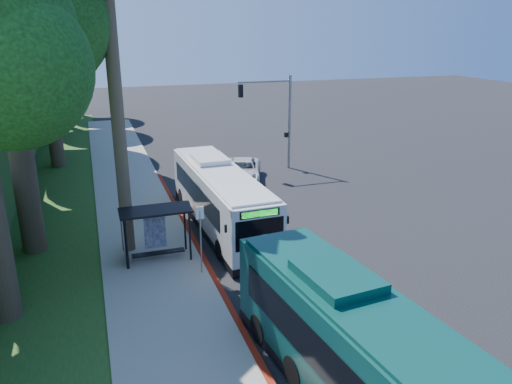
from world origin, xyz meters
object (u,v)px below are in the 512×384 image
object	(u,v)px
white_bus	(220,197)
pickup	(242,170)
teal_bus	(374,366)
bus_shelter	(150,224)

from	to	relation	value
white_bus	pickup	xyz separation A→B (m)	(3.65, 7.78, -0.97)
teal_bus	pickup	distance (m)	23.02
white_bus	pickup	bearing A→B (deg)	62.98
pickup	white_bus	bearing A→B (deg)	-95.29
teal_bus	pickup	size ratio (longest dim) A/B	2.35
white_bus	pickup	world-z (taller)	white_bus
bus_shelter	teal_bus	world-z (taller)	teal_bus
pickup	bus_shelter	bearing A→B (deg)	-105.70
teal_bus	white_bus	bearing A→B (deg)	85.13
bus_shelter	teal_bus	distance (m)	12.73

